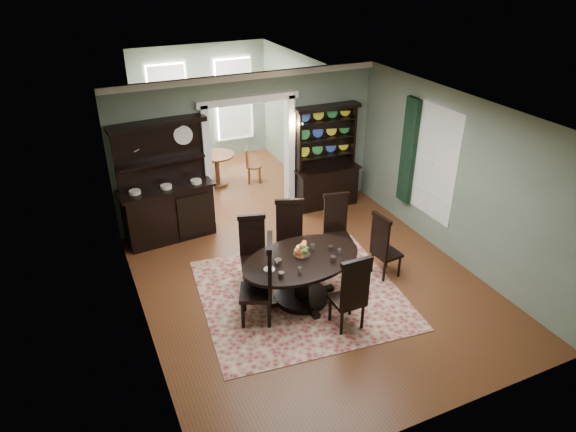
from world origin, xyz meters
name	(u,v)px	position (x,y,z in m)	size (l,w,h in m)	color
room	(315,204)	(0.00, 0.04, 1.58)	(5.51, 6.01, 3.01)	#5B3118
parlor	(213,114)	(0.00, 5.53, 1.52)	(3.51, 3.50, 3.01)	#5B3118
doorway_trim	(249,142)	(0.00, 3.00, 1.62)	(2.08, 0.25, 2.57)	white
right_window	(422,157)	(2.69, 0.93, 1.60)	(0.15, 1.47, 2.12)	white
wall_sconce	(295,125)	(0.95, 2.85, 1.89)	(0.27, 0.21, 0.21)	#BF8D33
rug	(300,293)	(-0.28, -0.05, 0.01)	(3.21, 3.03, 0.01)	maroon
dining_table	(301,271)	(-0.33, -0.18, 0.55)	(2.16, 2.09, 0.79)	black
centerpiece	(302,253)	(-0.31, -0.13, 0.85)	(1.32, 0.85, 0.22)	silver
chair_far_left	(253,248)	(-0.84, 0.65, 0.64)	(0.55, 0.54, 1.23)	black
chair_far_mid	(290,234)	(-0.11, 0.76, 0.69)	(0.62, 0.60, 1.31)	black
chair_far_right	(337,224)	(0.83, 0.78, 0.65)	(0.53, 0.51, 1.24)	black
chair_end_left	(264,279)	(-1.07, -0.41, 0.75)	(0.67, 0.68, 1.43)	black
chair_end_right	(383,245)	(1.22, -0.15, 0.63)	(0.46, 0.48, 1.21)	black
chair_near	(352,292)	(0.01, -1.14, 0.68)	(0.50, 0.45, 1.29)	black
sideboard	(167,199)	(-1.81, 2.73, 0.82)	(1.83, 0.79, 2.34)	black
welsh_dresser	(326,170)	(1.66, 2.76, 0.81)	(1.44, 0.55, 2.23)	black
parlor_table	(217,165)	(-0.21, 4.72, 0.51)	(0.84, 0.84, 0.78)	#5B341A
parlor_chair_left	(202,166)	(-0.56, 4.73, 0.54)	(0.46, 0.45, 1.01)	#5B341A
parlor_chair_right	(251,164)	(0.59, 4.53, 0.47)	(0.42, 0.41, 0.88)	#5B341A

